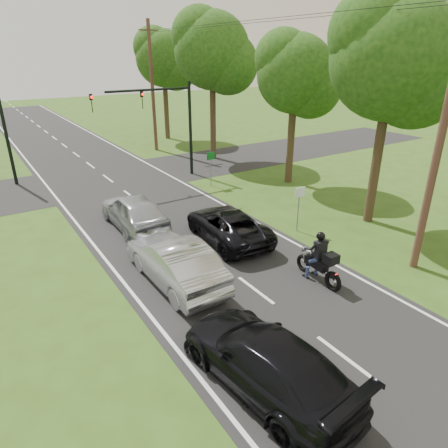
{
  "coord_description": "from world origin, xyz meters",
  "views": [
    {
      "loc": [
        -7.45,
        -9.36,
        7.7
      ],
      "look_at": [
        0.64,
        3.0,
        1.3
      ],
      "focal_mm": 32.0,
      "sensor_mm": 36.0,
      "label": 1
    }
  ],
  "objects": [
    {
      "name": "utility_pole_near",
      "position": [
        6.2,
        -2.0,
        5.08
      ],
      "size": [
        1.6,
        0.28,
        10.0
      ],
      "color": "brown",
      "rests_on": "ground"
    },
    {
      "name": "tree_row_c",
      "position": [
        9.75,
        8.8,
        6.23
      ],
      "size": [
        4.8,
        4.65,
        8.76
      ],
      "color": "#332316",
      "rests_on": "ground"
    },
    {
      "name": "silver_sedan",
      "position": [
        -2.08,
        2.03,
        0.83
      ],
      "size": [
        1.81,
        5.01,
        1.64
      ],
      "primitive_type": "imported",
      "rotation": [
        0.0,
        0.0,
        3.15
      ],
      "color": "#AAABAF",
      "rests_on": "road"
    },
    {
      "name": "silver_suv",
      "position": [
        -1.47,
        7.5,
        0.84
      ],
      "size": [
        2.01,
        4.89,
        1.66
      ],
      "primitive_type": "imported",
      "rotation": [
        0.0,
        0.0,
        3.13
      ],
      "color": "#AFB3B8",
      "rests_on": "road"
    },
    {
      "name": "sign_white",
      "position": [
        4.7,
        2.98,
        1.6
      ],
      "size": [
        0.55,
        0.07,
        2.12
      ],
      "color": "slate",
      "rests_on": "ground"
    },
    {
      "name": "road",
      "position": [
        0.0,
        10.0,
        0.01
      ],
      "size": [
        8.0,
        100.0,
        0.01
      ],
      "primitive_type": "cube",
      "color": "black",
      "rests_on": "ground"
    },
    {
      "name": "dark_car_behind",
      "position": [
        -2.42,
        -3.54,
        0.76
      ],
      "size": [
        2.58,
        5.33,
        1.5
      ],
      "primitive_type": "imported",
      "rotation": [
        0.0,
        0.0,
        3.24
      ],
      "color": "black",
      "rests_on": "road"
    },
    {
      "name": "signal_pole_far",
      "position": [
        -5.2,
        18.0,
        3.0
      ],
      "size": [
        0.2,
        0.2,
        6.0
      ],
      "primitive_type": "cylinder",
      "color": "black",
      "rests_on": "ground"
    },
    {
      "name": "ground",
      "position": [
        0.0,
        0.0,
        0.0
      ],
      "size": [
        140.0,
        140.0,
        0.0
      ],
      "primitive_type": "plane",
      "color": "#324D15",
      "rests_on": "ground"
    },
    {
      "name": "cross_road",
      "position": [
        0.0,
        16.0,
        0.01
      ],
      "size": [
        60.0,
        7.0,
        0.01
      ],
      "primitive_type": "cube",
      "color": "black",
      "rests_on": "ground"
    },
    {
      "name": "tree_row_d",
      "position": [
        9.1,
        16.76,
        7.43
      ],
      "size": [
        5.76,
        5.58,
        10.45
      ],
      "color": "#332316",
      "rests_on": "ground"
    },
    {
      "name": "tree_row_b",
      "position": [
        8.79,
        1.76,
        7.13
      ],
      "size": [
        5.6,
        5.43,
        10.06
      ],
      "color": "#332316",
      "rests_on": "ground"
    },
    {
      "name": "sign_green",
      "position": [
        4.9,
        10.98,
        1.6
      ],
      "size": [
        0.55,
        0.07,
        2.12
      ],
      "color": "slate",
      "rests_on": "ground"
    },
    {
      "name": "utility_pole_far",
      "position": [
        6.2,
        22.0,
        5.08
      ],
      "size": [
        1.6,
        0.28,
        10.0
      ],
      "color": "brown",
      "rests_on": "ground"
    },
    {
      "name": "dark_suv",
      "position": [
        1.47,
        4.0,
        0.7
      ],
      "size": [
        2.71,
        5.13,
        1.38
      ],
      "primitive_type": "imported",
      "rotation": [
        0.0,
        0.0,
        3.05
      ],
      "color": "black",
      "rests_on": "road"
    },
    {
      "name": "traffic_signal",
      "position": [
        3.34,
        14.0,
        4.14
      ],
      "size": [
        6.38,
        0.44,
        6.0
      ],
      "color": "black",
      "rests_on": "ground"
    },
    {
      "name": "motorcycle_rider",
      "position": [
        2.3,
        -0.75,
        0.77
      ],
      "size": [
        0.64,
        2.26,
        1.95
      ],
      "rotation": [
        0.0,
        0.0,
        -0.05
      ],
      "color": "black",
      "rests_on": "ground"
    },
    {
      "name": "tree_row_e",
      "position": [
        9.48,
        25.78,
        6.83
      ],
      "size": [
        5.28,
        5.12,
        9.61
      ],
      "color": "#332316",
      "rests_on": "ground"
    }
  ]
}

